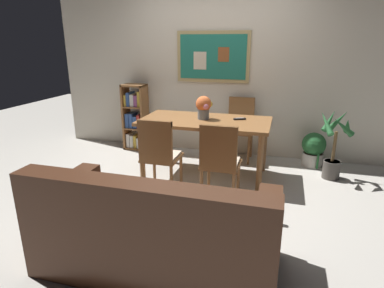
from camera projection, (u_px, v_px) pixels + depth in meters
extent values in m
plane|color=#B7B2A8|center=(188.00, 191.00, 3.84)|extent=(12.00, 12.00, 0.00)
cube|color=beige|center=(217.00, 69.00, 4.90)|extent=(5.20, 0.10, 2.60)
cube|color=tan|center=(213.00, 57.00, 4.80)|extent=(1.10, 0.02, 0.74)
cube|color=#1E7260|center=(213.00, 57.00, 4.79)|extent=(1.00, 0.01, 0.64)
cube|color=beige|center=(200.00, 61.00, 4.85)|extent=(0.20, 0.00, 0.26)
cube|color=brown|center=(224.00, 55.00, 4.73)|extent=(0.16, 0.00, 0.21)
cube|color=brown|center=(205.00, 121.00, 4.12)|extent=(1.63, 0.85, 0.04)
cylinder|color=brown|center=(142.00, 152.00, 4.11)|extent=(0.07, 0.07, 0.71)
cylinder|color=brown|center=(260.00, 164.00, 3.72)|extent=(0.07, 0.07, 0.71)
cylinder|color=brown|center=(162.00, 137.00, 4.74)|extent=(0.07, 0.07, 0.71)
cylinder|color=brown|center=(264.00, 146.00, 4.35)|extent=(0.07, 0.07, 0.71)
cube|color=brown|center=(162.00, 158.00, 3.67)|extent=(0.40, 0.40, 0.03)
cube|color=#C6B299|center=(162.00, 155.00, 3.66)|extent=(0.36, 0.36, 0.03)
cylinder|color=brown|center=(143.00, 180.00, 3.63)|extent=(0.04, 0.04, 0.42)
cylinder|color=brown|center=(171.00, 184.00, 3.54)|extent=(0.04, 0.04, 0.42)
cylinder|color=brown|center=(154.00, 169.00, 3.94)|extent=(0.04, 0.04, 0.42)
cylinder|color=brown|center=(181.00, 172.00, 3.85)|extent=(0.04, 0.04, 0.42)
cube|color=brown|center=(155.00, 142.00, 3.43)|extent=(0.38, 0.04, 0.46)
cube|color=brown|center=(154.00, 123.00, 3.37)|extent=(0.38, 0.05, 0.06)
cube|color=brown|center=(221.00, 164.00, 3.47)|extent=(0.40, 0.40, 0.03)
cube|color=#C6B299|center=(221.00, 162.00, 3.46)|extent=(0.36, 0.36, 0.03)
cylinder|color=brown|center=(201.00, 188.00, 3.42)|extent=(0.04, 0.04, 0.42)
cylinder|color=brown|center=(233.00, 192.00, 3.33)|extent=(0.04, 0.04, 0.42)
cylinder|color=brown|center=(209.00, 176.00, 3.73)|extent=(0.04, 0.04, 0.42)
cylinder|color=brown|center=(238.00, 179.00, 3.65)|extent=(0.04, 0.04, 0.42)
cube|color=brown|center=(218.00, 148.00, 3.23)|extent=(0.38, 0.04, 0.46)
cube|color=brown|center=(219.00, 129.00, 3.17)|extent=(0.38, 0.05, 0.06)
cube|color=brown|center=(239.00, 131.00, 4.74)|extent=(0.40, 0.40, 0.03)
cube|color=#C6B299|center=(239.00, 129.00, 4.73)|extent=(0.36, 0.36, 0.03)
cylinder|color=brown|center=(251.00, 144.00, 4.92)|extent=(0.04, 0.04, 0.42)
cylinder|color=brown|center=(229.00, 142.00, 5.01)|extent=(0.04, 0.04, 0.42)
cylinder|color=brown|center=(249.00, 150.00, 4.61)|extent=(0.04, 0.04, 0.42)
cylinder|color=brown|center=(225.00, 148.00, 4.70)|extent=(0.04, 0.04, 0.42)
cube|color=brown|center=(241.00, 113.00, 4.83)|extent=(0.38, 0.04, 0.46)
cube|color=brown|center=(242.00, 99.00, 4.77)|extent=(0.38, 0.05, 0.06)
cube|color=#472819|center=(159.00, 242.00, 2.53)|extent=(1.80, 0.84, 0.40)
cube|color=#472819|center=(139.00, 214.00, 2.11)|extent=(1.80, 0.20, 0.44)
cube|color=#472819|center=(65.00, 193.00, 2.65)|extent=(0.18, 0.80, 0.22)
cube|color=#472819|center=(268.00, 222.00, 2.23)|extent=(0.18, 0.80, 0.22)
cube|color=#B78C33|center=(91.00, 203.00, 2.38)|extent=(0.32, 0.16, 0.33)
cube|color=maroon|center=(148.00, 212.00, 2.26)|extent=(0.32, 0.16, 0.33)
cube|color=#B78C33|center=(211.00, 221.00, 2.14)|extent=(0.32, 0.16, 0.33)
cube|color=brown|center=(126.00, 117.00, 5.27)|extent=(0.03, 0.28, 1.05)
cube|color=brown|center=(145.00, 118.00, 5.18)|extent=(0.03, 0.28, 1.05)
cube|color=brown|center=(137.00, 147.00, 5.38)|extent=(0.36, 0.28, 0.03)
cube|color=brown|center=(134.00, 85.00, 5.07)|extent=(0.36, 0.28, 0.03)
cube|color=brown|center=(136.00, 128.00, 5.28)|extent=(0.30, 0.28, 0.02)
cube|color=brown|center=(135.00, 106.00, 5.17)|extent=(0.30, 0.28, 0.02)
cube|color=beige|center=(131.00, 139.00, 5.37)|extent=(0.06, 0.22, 0.23)
cube|color=beige|center=(134.00, 140.00, 5.36)|extent=(0.05, 0.22, 0.21)
cube|color=gold|center=(137.00, 140.00, 5.34)|extent=(0.05, 0.22, 0.21)
cube|color=beige|center=(141.00, 142.00, 5.33)|extent=(0.05, 0.22, 0.17)
cube|color=beige|center=(144.00, 142.00, 5.32)|extent=(0.06, 0.22, 0.16)
cube|color=#2D4C8C|center=(130.00, 120.00, 5.27)|extent=(0.06, 0.22, 0.23)
cube|color=#2D4C8C|center=(133.00, 120.00, 5.25)|extent=(0.06, 0.22, 0.23)
cube|color=#2D4C8C|center=(137.00, 121.00, 5.24)|extent=(0.06, 0.22, 0.19)
cube|color=#B2332D|center=(141.00, 121.00, 5.22)|extent=(0.05, 0.22, 0.22)
cube|color=#B2332D|center=(144.00, 122.00, 5.21)|extent=(0.04, 0.22, 0.18)
cube|color=gold|center=(128.00, 100.00, 5.18)|extent=(0.04, 0.22, 0.17)
cube|color=#2D4C8C|center=(131.00, 99.00, 5.16)|extent=(0.05, 0.22, 0.22)
cube|color=beige|center=(134.00, 100.00, 5.14)|extent=(0.06, 0.22, 0.19)
cube|color=#7F3F72|center=(138.00, 100.00, 5.13)|extent=(0.06, 0.22, 0.18)
cube|color=gold|center=(141.00, 99.00, 5.11)|extent=(0.05, 0.22, 0.24)
cylinder|color=#B2ADA3|center=(312.00, 159.00, 4.60)|extent=(0.29, 0.29, 0.19)
cylinder|color=#332319|center=(313.00, 154.00, 4.58)|extent=(0.26, 0.26, 0.02)
sphere|color=#235B2D|center=(314.00, 144.00, 4.53)|extent=(0.33, 0.33, 0.33)
cylinder|color=#235B2D|center=(318.00, 161.00, 4.44)|extent=(0.03, 0.03, 0.21)
cylinder|color=#235B2D|center=(322.00, 157.00, 4.65)|extent=(0.03, 0.03, 0.25)
cylinder|color=#4C4742|center=(331.00, 170.00, 4.18)|extent=(0.21, 0.21, 0.23)
cylinder|color=#332319|center=(332.00, 162.00, 4.14)|extent=(0.19, 0.19, 0.02)
cylinder|color=brown|center=(334.00, 146.00, 4.08)|extent=(0.04, 0.04, 0.39)
cone|color=#235B2D|center=(347.00, 125.00, 3.95)|extent=(0.12, 0.25, 0.24)
cone|color=#235B2D|center=(338.00, 120.00, 4.08)|extent=(0.25, 0.13, 0.29)
cone|color=#235B2D|center=(330.00, 120.00, 4.07)|extent=(0.22, 0.24, 0.29)
cone|color=#235B2D|center=(326.00, 123.00, 3.97)|extent=(0.20, 0.31, 0.29)
cone|color=#235B2D|center=(343.00, 127.00, 3.86)|extent=(0.30, 0.16, 0.26)
cylinder|color=slate|center=(203.00, 114.00, 4.13)|extent=(0.15, 0.15, 0.13)
sphere|color=#D86633|center=(204.00, 104.00, 4.09)|extent=(0.20, 0.20, 0.20)
sphere|color=#D86633|center=(202.00, 101.00, 4.16)|extent=(0.06, 0.06, 0.06)
sphere|color=pink|center=(206.00, 106.00, 4.02)|extent=(0.07, 0.07, 0.07)
sphere|color=#EACC4C|center=(210.00, 104.00, 4.09)|extent=(0.07, 0.07, 0.07)
cube|color=black|center=(240.00, 119.00, 4.11)|extent=(0.16, 0.11, 0.02)
cube|color=gray|center=(240.00, 118.00, 4.10)|extent=(0.10, 0.07, 0.00)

